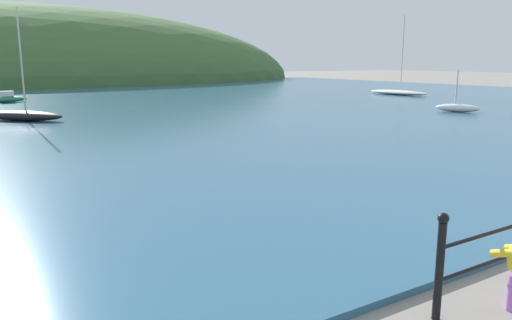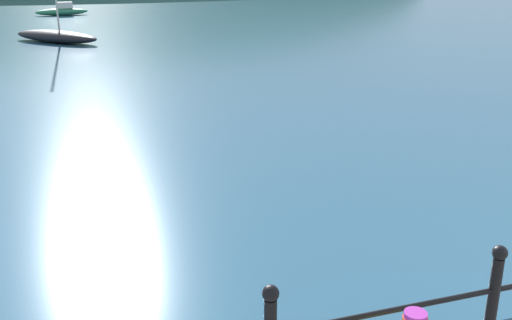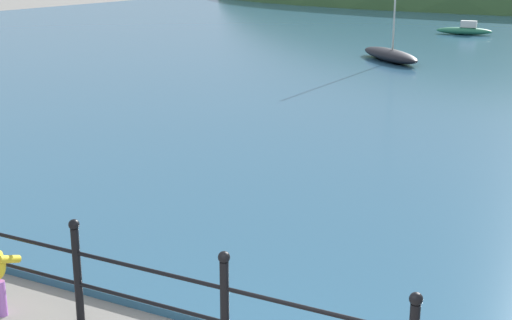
{
  "view_description": "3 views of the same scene",
  "coord_description": "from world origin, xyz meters",
  "px_view_note": "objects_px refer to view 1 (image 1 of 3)",
  "views": [
    {
      "loc": [
        -8.75,
        -1.66,
        2.77
      ],
      "look_at": [
        -4.38,
        5.24,
        1.13
      ],
      "focal_mm": 35.0,
      "sensor_mm": 36.0,
      "label": 1
    },
    {
      "loc": [
        -5.63,
        -1.83,
        3.32
      ],
      "look_at": [
        -3.49,
        4.69,
        0.96
      ],
      "focal_mm": 42.0,
      "sensor_mm": 36.0,
      "label": 2
    },
    {
      "loc": [
        2.53,
        -3.95,
        3.91
      ],
      "look_at": [
        -2.05,
        4.75,
        1.12
      ],
      "focal_mm": 50.0,
      "sensor_mm": 36.0,
      "label": 3
    }
  ],
  "objects_px": {
    "boat_nearest_quay": "(398,92)",
    "boat_white_sailboat": "(22,115)",
    "boat_far_right": "(4,99)",
    "boat_mid_harbor": "(457,108)"
  },
  "relations": [
    {
      "from": "boat_nearest_quay",
      "to": "boat_far_right",
      "type": "height_order",
      "value": "boat_nearest_quay"
    },
    {
      "from": "boat_white_sailboat",
      "to": "boat_far_right",
      "type": "height_order",
      "value": "boat_white_sailboat"
    },
    {
      "from": "boat_nearest_quay",
      "to": "boat_mid_harbor",
      "type": "bearing_deg",
      "value": -124.85
    },
    {
      "from": "boat_mid_harbor",
      "to": "boat_far_right",
      "type": "relative_size",
      "value": 0.78
    },
    {
      "from": "boat_white_sailboat",
      "to": "boat_mid_harbor",
      "type": "distance_m",
      "value": 21.37
    },
    {
      "from": "boat_mid_harbor",
      "to": "boat_nearest_quay",
      "type": "bearing_deg",
      "value": 55.15
    },
    {
      "from": "boat_white_sailboat",
      "to": "boat_mid_harbor",
      "type": "xyz_separation_m",
      "value": [
        19.82,
        -8.0,
        -0.03
      ]
    },
    {
      "from": "boat_nearest_quay",
      "to": "boat_white_sailboat",
      "type": "height_order",
      "value": "boat_nearest_quay"
    },
    {
      "from": "boat_nearest_quay",
      "to": "boat_far_right",
      "type": "xyz_separation_m",
      "value": [
        -27.03,
        8.35,
        0.02
      ]
    },
    {
      "from": "boat_nearest_quay",
      "to": "boat_white_sailboat",
      "type": "relative_size",
      "value": 1.23
    }
  ]
}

